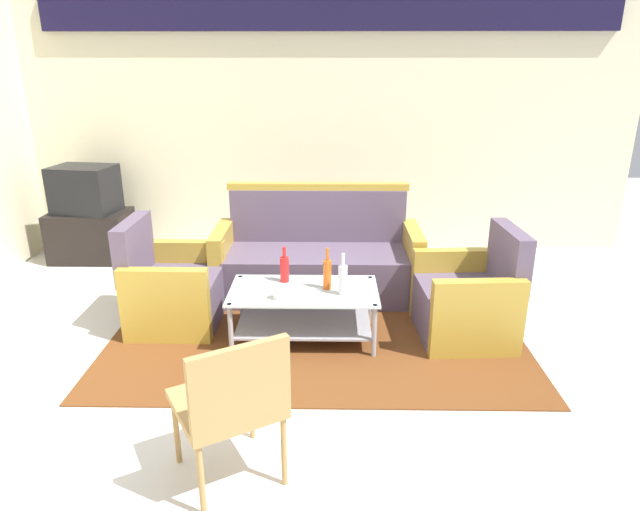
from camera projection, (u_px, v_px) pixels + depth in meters
ground_plane at (326, 398)px, 3.50m from camera, size 14.00×14.00×0.00m
wall_back at (328, 114)px, 5.89m from camera, size 6.52×0.19×2.80m
rug at (317, 327)px, 4.41m from camera, size 3.14×2.18×0.01m
couch at (317, 261)px, 4.96m from camera, size 1.80×0.74×0.96m
armchair_left at (172, 290)px, 4.41m from camera, size 0.71×0.77×0.85m
armchair_right at (468, 301)px, 4.21m from camera, size 0.74×0.80×0.85m
coffee_table at (304, 307)px, 4.15m from camera, size 1.10×0.60×0.40m
bottle_red at (285, 269)px, 4.22m from camera, size 0.07×0.07×0.28m
bottle_clear at (343, 279)px, 3.98m from camera, size 0.07×0.07×0.31m
bottle_orange at (327, 273)px, 4.08m from camera, size 0.06×0.06×0.32m
cup at (279, 293)px, 3.93m from camera, size 0.08×0.08×0.10m
tv_stand at (92, 236)px, 5.86m from camera, size 0.80×0.50×0.52m
television at (85, 189)px, 5.69m from camera, size 0.66×0.52×0.48m
wicker_chair at (232, 400)px, 2.63m from camera, size 0.66×0.66×0.84m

